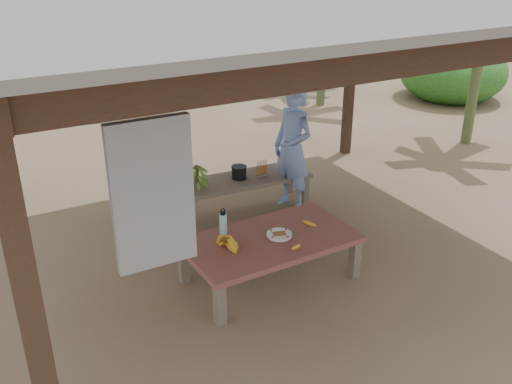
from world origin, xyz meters
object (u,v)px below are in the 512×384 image
plate (279,235)px  water_flask (223,223)px  work_table (270,243)px  ripe_banana_bunch (224,243)px  cooking_pot (239,173)px  bench (229,184)px  woman (293,148)px

plate → water_flask: bearing=144.7°
work_table → plate: plate is taller
ripe_banana_bunch → cooking_pot: ripe_banana_bunch is taller
ripe_banana_bunch → cooking_pot: bearing=58.4°
water_flask → cooking_pot: (0.88, 1.35, -0.09)m
ripe_banana_bunch → bench: bearing=62.1°
bench → plate: plate is taller
ripe_banana_bunch → woman: woman is taller
bench → water_flask: size_ratio=7.50×
work_table → plate: 0.13m
plate → ripe_banana_bunch: bearing=178.5°
water_flask → cooking_pot: size_ratio=1.53×
work_table → water_flask: size_ratio=6.15×
bench → cooking_pot: bearing=5.4°
plate → cooking_pot: bearing=76.8°
bench → plate: 1.71m
ripe_banana_bunch → cooking_pot: (1.03, 1.68, -0.05)m
plate → cooking_pot: (0.40, 1.69, 0.01)m
cooking_pot → woman: (0.66, -0.27, 0.31)m
work_table → cooking_pot: 1.75m
ripe_banana_bunch → cooking_pot: 1.97m
work_table → woman: 1.86m
cooking_pot → bench: bearing=-177.8°
plate → bench: bearing=81.6°
plate → cooking_pot: 1.74m
plate → woman: (1.05, 1.42, 0.33)m
bench → ripe_banana_bunch: ripe_banana_bunch is taller
woman → bench: bearing=-120.3°
bench → ripe_banana_bunch: 1.90m
water_flask → cooking_pot: 1.62m
woman → plate: bearing=-48.4°
work_table → bench: (0.35, 1.67, -0.04)m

